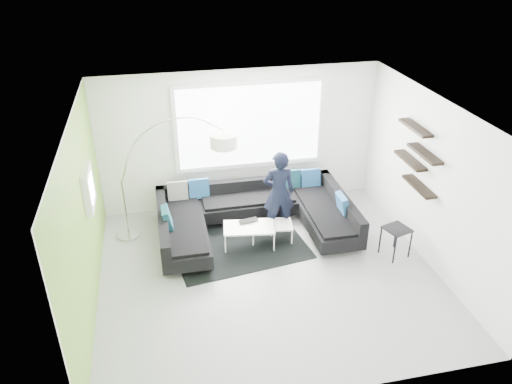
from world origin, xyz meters
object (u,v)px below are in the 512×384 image
sectional_sofa (255,218)px  coffee_table (260,233)px  arc_lamp (121,182)px  laptop (249,222)px  side_table (395,242)px  person (279,192)px

sectional_sofa → coffee_table: bearing=-83.3°
sectional_sofa → arc_lamp: arc_lamp is taller
coffee_table → laptop: laptop is taller
arc_lamp → coffee_table: bearing=-12.1°
sectional_sofa → coffee_table: 0.32m
coffee_table → side_table: size_ratio=2.12×
person → laptop: (-0.60, -0.24, -0.41)m
person → side_table: bearing=148.3°
coffee_table → side_table: side_table is taller
sectional_sofa → laptop: 0.27m
arc_lamp → person: arc_lamp is taller
sectional_sofa → coffee_table: size_ratio=3.02×
arc_lamp → side_table: arc_lamp is taller
side_table → person: 2.23m
sectional_sofa → side_table: bearing=-27.7°
sectional_sofa → side_table: sectional_sofa is taller
side_table → laptop: size_ratio=1.39×
arc_lamp → side_table: 4.91m
arc_lamp → person: (2.78, -0.37, -0.32)m
sectional_sofa → person: size_ratio=2.18×
coffee_table → laptop: size_ratio=2.95×
sectional_sofa → person: bearing=4.6°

